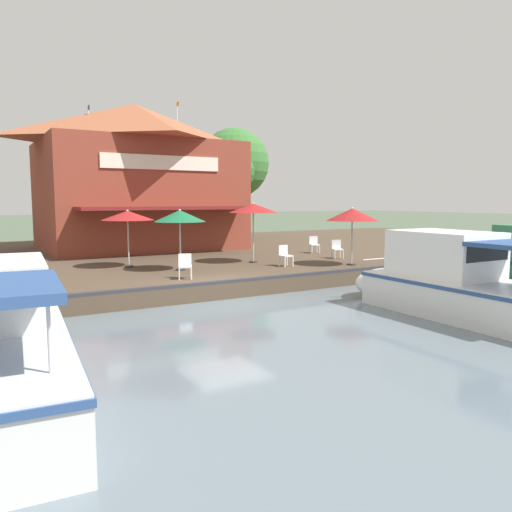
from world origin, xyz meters
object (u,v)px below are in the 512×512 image
Objects in this scene: waterfront_restaurant at (136,175)px; patio_umbrella_mid_patio_left at (180,216)px; cafe_chair_under_first_umbrella at (314,244)px; tree_upstream_bank at (234,165)px; patio_umbrella_back_row at (128,216)px; motorboat_fourth_along at (453,284)px; cafe_chair_beside_entrance at (285,254)px; cafe_chair_mid_patio at (337,248)px; patio_umbrella_near_quay_edge at (253,208)px; cafe_chair_back_row_seat at (185,265)px; patio_umbrella_far_corner at (352,215)px.

patio_umbrella_mid_patio_left is at bearing -8.28° from waterfront_restaurant.
cafe_chair_under_first_umbrella is 13.18m from tree_upstream_bank.
patio_umbrella_back_row is at bearing -42.02° from tree_upstream_bank.
cafe_chair_under_first_umbrella is 0.11× the size of motorboat_fourth_along.
cafe_chair_beside_entrance is 7.61m from motorboat_fourth_along.
patio_umbrella_mid_patio_left is 2.75× the size of cafe_chair_under_first_umbrella.
cafe_chair_mid_patio is at bearing -9.23° from tree_upstream_bank.
waterfront_restaurant is 1.33× the size of tree_upstream_bank.
patio_umbrella_near_quay_edge is 3.02× the size of cafe_chair_back_row_seat.
cafe_chair_back_row_seat is (12.12, -2.11, -3.59)m from waterfront_restaurant.
cafe_chair_mid_patio is (-0.05, 7.69, -1.59)m from patio_umbrella_mid_patio_left.
cafe_chair_mid_patio is 15.56m from tree_upstream_bank.
cafe_chair_mid_patio and cafe_chair_back_row_seat have the same top height.
patio_umbrella_far_corner is 3.22m from cafe_chair_beside_entrance.
cafe_chair_beside_entrance is at bearing -20.80° from tree_upstream_bank.
patio_umbrella_back_row is at bearing -117.36° from cafe_chair_beside_entrance.
patio_umbrella_back_row is 9.83m from cafe_chair_under_first_umbrella.
patio_umbrella_mid_patio_left is (10.10, -1.47, -1.99)m from waterfront_restaurant.
motorboat_fourth_along is at bearing 39.33° from cafe_chair_back_row_seat.
motorboat_fourth_along is (8.58, 4.74, -1.76)m from patio_umbrella_mid_patio_left.
patio_umbrella_far_corner is 4.15m from patio_umbrella_near_quay_edge.
tree_upstream_bank is at bearing 145.54° from patio_umbrella_mid_patio_left.
waterfront_restaurant is at bearing 170.11° from cafe_chair_back_row_seat.
cafe_chair_mid_patio is (1.85, 9.14, -1.58)m from patio_umbrella_back_row.
cafe_chair_back_row_seat is at bearing -90.61° from patio_umbrella_far_corner.
cafe_chair_beside_entrance is (2.88, 5.57, -1.58)m from patio_umbrella_back_row.
tree_upstream_bank reaches higher than motorboat_fourth_along.
motorboat_fourth_along is at bearing 4.63° from cafe_chair_beside_entrance.
patio_umbrella_mid_patio_left reaches higher than patio_umbrella_back_row.
cafe_chair_back_row_seat is 20.39m from tree_upstream_bank.
patio_umbrella_back_row is (-1.21, -5.05, -0.27)m from patio_umbrella_near_quay_edge.
tree_upstream_bank reaches higher than patio_umbrella_back_row.
waterfront_restaurant is 4.41× the size of patio_umbrella_far_corner.
motorboat_fourth_along is (6.48, -1.95, -1.78)m from patio_umbrella_far_corner.
patio_umbrella_far_corner is at bearing 89.39° from cafe_chair_back_row_seat.
cafe_chair_back_row_seat is (1.02, -4.76, 0.00)m from cafe_chair_beside_entrance.
cafe_chair_mid_patio is 0.11× the size of motorboat_fourth_along.
tree_upstream_bank reaches higher than cafe_chair_mid_patio.
cafe_chair_beside_entrance is at bearing 102.14° from cafe_chair_back_row_seat.
cafe_chair_under_first_umbrella is at bearing -8.56° from tree_upstream_bank.
waterfront_restaurant is at bearing -166.56° from cafe_chair_beside_entrance.
cafe_chair_under_first_umbrella is (-4.61, 1.55, -1.61)m from patio_umbrella_far_corner.
patio_umbrella_back_row is at bearing -149.44° from motorboat_fourth_along.
cafe_chair_back_row_seat is (3.91, 0.80, -1.58)m from patio_umbrella_back_row.
patio_umbrella_back_row reaches higher than motorboat_fourth_along.
cafe_chair_mid_patio is 1.00× the size of cafe_chair_back_row_seat.
patio_umbrella_mid_patio_left is 9.95m from motorboat_fourth_along.
tree_upstream_bank is at bearing 168.59° from patio_umbrella_far_corner.
patio_umbrella_back_row reaches higher than cafe_chair_beside_entrance.
cafe_chair_mid_patio is 1.00× the size of cafe_chair_under_first_umbrella.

